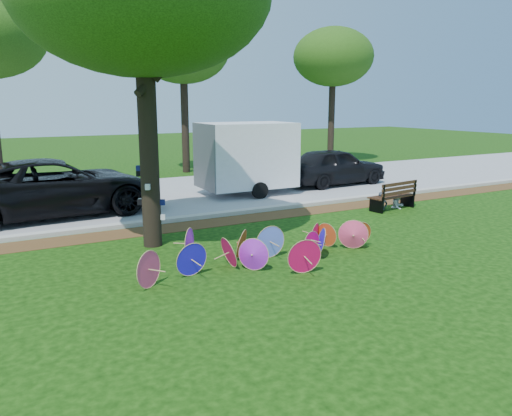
{
  "coord_description": "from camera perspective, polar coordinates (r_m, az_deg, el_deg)",
  "views": [
    {
      "loc": [
        -5.06,
        -8.25,
        3.39
      ],
      "look_at": [
        0.5,
        2.0,
        0.9
      ],
      "focal_mm": 35.0,
      "sensor_mm": 36.0,
      "label": 1
    }
  ],
  "objects": [
    {
      "name": "parasol_pile",
      "position": [
        10.78,
        1.58,
        -4.38
      ],
      "size": [
        5.85,
        2.37,
        0.74
      ],
      "color": "#D50C4D",
      "rests_on": "ground"
    },
    {
      "name": "street",
      "position": [
        18.62,
        -12.23,
        1.31
      ],
      "size": [
        90.0,
        8.0,
        0.01
      ],
      "primitive_type": "cube",
      "color": "gray",
      "rests_on": "ground"
    },
    {
      "name": "person_left",
      "position": [
        16.35,
        14.23,
        1.71
      ],
      "size": [
        0.45,
        0.35,
        1.12
      ],
      "primitive_type": "imported",
      "rotation": [
        0.0,
        0.0,
        -0.21
      ],
      "color": "#313943",
      "rests_on": "ground"
    },
    {
      "name": "black_van",
      "position": [
        16.23,
        -21.93,
        2.21
      ],
      "size": [
        6.34,
        3.23,
        1.72
      ],
      "primitive_type": "imported",
      "rotation": [
        0.0,
        0.0,
        1.63
      ],
      "color": "black",
      "rests_on": "ground"
    },
    {
      "name": "park_bench",
      "position": [
        16.57,
        15.23,
        1.41
      ],
      "size": [
        1.81,
        0.89,
        0.9
      ],
      "primitive_type": null,
      "rotation": [
        0.0,
        0.0,
        0.14
      ],
      "color": "black",
      "rests_on": "ground"
    },
    {
      "name": "person_right",
      "position": [
        16.83,
        15.99,
        1.8
      ],
      "size": [
        0.57,
        0.47,
        1.06
      ],
      "primitive_type": "imported",
      "rotation": [
        0.0,
        0.0,
        0.15
      ],
      "color": "silver",
      "rests_on": "ground"
    },
    {
      "name": "mulch_strip",
      "position": [
        14.13,
        -6.63,
        -1.89
      ],
      "size": [
        90.0,
        1.0,
        0.01
      ],
      "primitive_type": "cube",
      "color": "#472D16",
      "rests_on": "ground"
    },
    {
      "name": "bg_trees",
      "position": [
        24.24,
        -7.5,
        17.58
      ],
      "size": [
        21.34,
        6.01,
        7.4
      ],
      "color": "black",
      "rests_on": "ground"
    },
    {
      "name": "curb",
      "position": [
        14.75,
        -7.66,
        -1.1
      ],
      "size": [
        90.0,
        0.3,
        0.12
      ],
      "primitive_type": "cube",
      "color": "#B7B5AD",
      "rests_on": "ground"
    },
    {
      "name": "ground",
      "position": [
        10.25,
        2.9,
        -7.27
      ],
      "size": [
        90.0,
        90.0,
        0.0
      ],
      "primitive_type": "plane",
      "color": "black",
      "rests_on": "ground"
    },
    {
      "name": "cargo_trailer",
      "position": [
        18.51,
        -1.07,
        6.1
      ],
      "size": [
        3.4,
        2.21,
        2.94
      ],
      "primitive_type": "cube",
      "rotation": [
        0.0,
        0.0,
        -0.03
      ],
      "color": "white",
      "rests_on": "ground"
    },
    {
      "name": "dark_pickup",
      "position": [
        20.95,
        8.96,
        4.72
      ],
      "size": [
        4.57,
        2.0,
        1.53
      ],
      "primitive_type": "imported",
      "rotation": [
        0.0,
        0.0,
        1.61
      ],
      "color": "black",
      "rests_on": "ground"
    }
  ]
}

